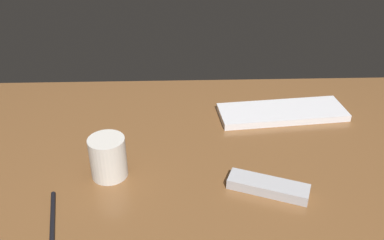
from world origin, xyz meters
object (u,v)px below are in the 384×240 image
Objects in this scene: tv_remote at (270,186)px; coffee_mug at (110,157)px; pen at (54,216)px; keyboard at (283,112)px.

tv_remote is 35.55cm from coffee_mug.
keyboard is at bearing 112.52° from pen.
tv_remote is at bearing 85.62° from pen.
pen is at bearing -150.42° from keyboard.
tv_remote is 1.24× the size of pen.
pen is at bearing -149.57° from tv_remote.
keyboard is 66.65cm from pen.
pen is (-54.31, -38.63, -0.47)cm from keyboard.
tv_remote reaches higher than keyboard.
keyboard reaches higher than pen.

